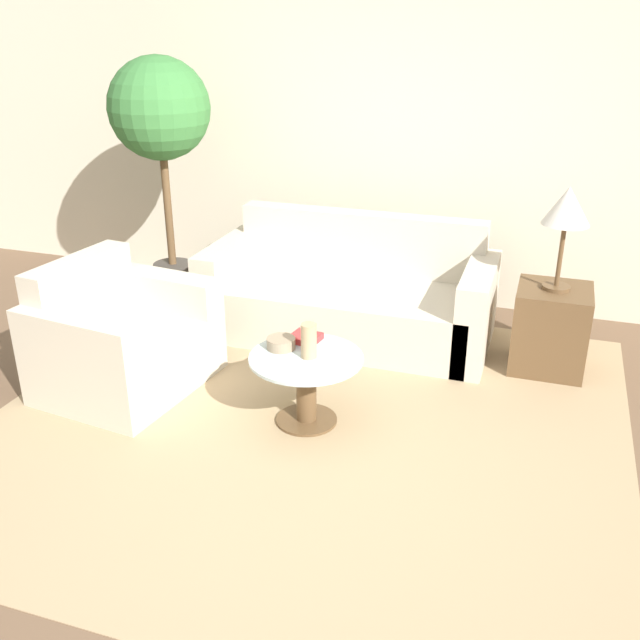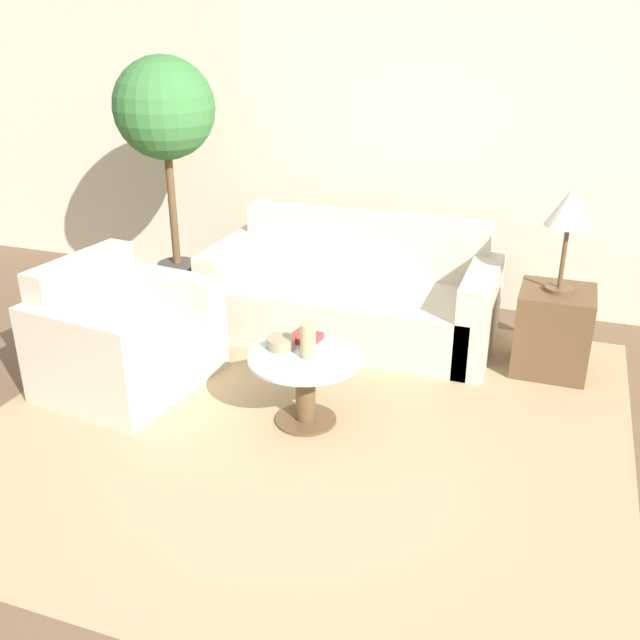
# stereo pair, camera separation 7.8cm
# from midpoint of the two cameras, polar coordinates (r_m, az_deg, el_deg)

# --- Properties ---
(ground_plane) EXTENTS (14.00, 14.00, 0.00)m
(ground_plane) POSITION_cam_midpoint_polar(r_m,az_deg,el_deg) (3.75, -4.17, -12.98)
(ground_plane) COLOR brown
(wall_back) EXTENTS (10.00, 0.06, 2.60)m
(wall_back) POSITION_cam_midpoint_polar(r_m,az_deg,el_deg) (5.78, 6.39, 14.15)
(wall_back) COLOR beige
(wall_back) RESTS_ON ground_plane
(rug) EXTENTS (3.63, 3.47, 0.01)m
(rug) POSITION_cam_midpoint_polar(r_m,az_deg,el_deg) (4.25, -1.61, -8.06)
(rug) COLOR tan
(rug) RESTS_ON ground_plane
(sofa_main) EXTENTS (2.06, 0.91, 0.85)m
(sofa_main) POSITION_cam_midpoint_polar(r_m,az_deg,el_deg) (5.29, 2.04, 1.84)
(sofa_main) COLOR beige
(sofa_main) RESTS_ON ground_plane
(armchair) EXTENTS (0.95, 1.09, 0.81)m
(armchair) POSITION_cam_midpoint_polar(r_m,az_deg,el_deg) (4.72, -16.26, -1.82)
(armchair) COLOR beige
(armchair) RESTS_ON ground_plane
(coffee_table) EXTENTS (0.66, 0.66, 0.43)m
(coffee_table) POSITION_cam_midpoint_polar(r_m,az_deg,el_deg) (4.11, -1.65, -4.83)
(coffee_table) COLOR brown
(coffee_table) RESTS_ON ground_plane
(side_table) EXTENTS (0.47, 0.47, 0.57)m
(side_table) POSITION_cam_midpoint_polar(r_m,az_deg,el_deg) (4.97, 17.51, -0.67)
(side_table) COLOR brown
(side_table) RESTS_ON ground_plane
(table_lamp) EXTENTS (0.30, 0.30, 0.67)m
(table_lamp) POSITION_cam_midpoint_polar(r_m,az_deg,el_deg) (4.71, 18.70, 8.38)
(table_lamp) COLOR brown
(table_lamp) RESTS_ON side_table
(potted_plant) EXTENTS (0.75, 0.75, 1.95)m
(potted_plant) POSITION_cam_midpoint_polar(r_m,az_deg,el_deg) (5.59, -13.04, 15.02)
(potted_plant) COLOR #3D3833
(potted_plant) RESTS_ON ground_plane
(vase) EXTENTS (0.09, 0.09, 0.20)m
(vase) POSITION_cam_midpoint_polar(r_m,az_deg,el_deg) (3.99, -1.46, -1.67)
(vase) COLOR tan
(vase) RESTS_ON coffee_table
(bowl) EXTENTS (0.17, 0.17, 0.07)m
(bowl) POSITION_cam_midpoint_polar(r_m,az_deg,el_deg) (4.13, -3.67, -1.86)
(bowl) COLOR gray
(bowl) RESTS_ON coffee_table
(book_stack) EXTENTS (0.19, 0.18, 0.04)m
(book_stack) POSITION_cam_midpoint_polar(r_m,az_deg,el_deg) (4.23, -1.71, -1.43)
(book_stack) COLOR #BC3333
(book_stack) RESTS_ON coffee_table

